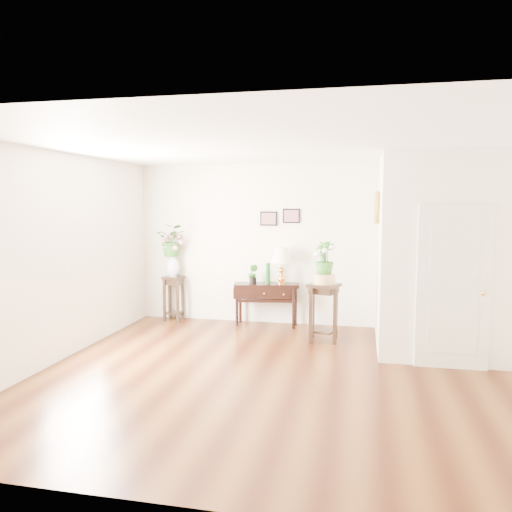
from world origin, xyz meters
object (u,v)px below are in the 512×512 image
(table_lamp, at_px, (281,264))
(plant_stand_a, at_px, (174,298))
(plant_stand_b, at_px, (324,312))
(console_table, at_px, (266,304))

(table_lamp, relative_size, plant_stand_a, 0.79)
(table_lamp, height_order, plant_stand_a, table_lamp)
(table_lamp, height_order, plant_stand_b, table_lamp)
(console_table, bearing_deg, table_lamp, -10.76)
(console_table, bearing_deg, plant_stand_b, -47.26)
(table_lamp, bearing_deg, plant_stand_a, 178.24)
(console_table, height_order, plant_stand_a, plant_stand_a)
(console_table, xyz_separation_m, plant_stand_a, (-1.73, 0.06, 0.03))
(console_table, relative_size, table_lamp, 1.75)
(plant_stand_a, distance_m, plant_stand_b, 2.90)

